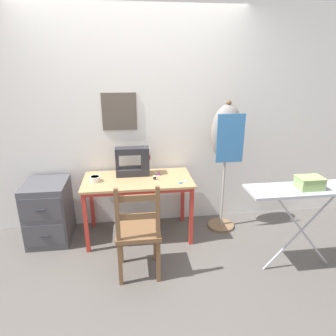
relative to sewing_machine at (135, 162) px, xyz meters
name	(u,v)px	position (x,y,z in m)	size (l,w,h in m)	color
ground_plane	(141,249)	(0.03, -0.44, -0.85)	(14.00, 14.00, 0.00)	#5B5651
wall_back	(135,121)	(0.02, 0.23, 0.42)	(10.00, 0.07, 2.55)	silver
sewing_table	(138,186)	(0.03, -0.15, -0.23)	(1.19, 0.61, 0.70)	tan
sewing_machine	(135,162)	(0.00, 0.00, 0.00)	(0.39, 0.18, 0.34)	#28282D
fabric_bowl	(95,179)	(-0.43, -0.16, -0.12)	(0.11, 0.11, 0.06)	silver
scissors	(182,182)	(0.49, -0.32, -0.15)	(0.13, 0.12, 0.01)	silver
thread_spool_near_machine	(155,178)	(0.21, -0.19, -0.13)	(0.04, 0.04, 0.04)	black
thread_spool_mid_table	(159,174)	(0.27, -0.06, -0.13)	(0.04, 0.04, 0.04)	purple
wooden_chair	(138,232)	(0.00, -0.83, -0.40)	(0.40, 0.38, 0.94)	brown
filing_cabinet	(49,211)	(-0.97, -0.09, -0.51)	(0.45, 0.54, 0.69)	#4C4C51
dress_form	(226,139)	(1.02, -0.09, 0.26)	(0.35, 0.32, 1.53)	#846647
ironing_board	(308,193)	(1.53, -0.93, -0.06)	(1.12, 0.32, 0.85)	#ADB2B7
storage_box	(310,183)	(1.52, -0.94, 0.05)	(0.23, 0.17, 0.11)	#8EB266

